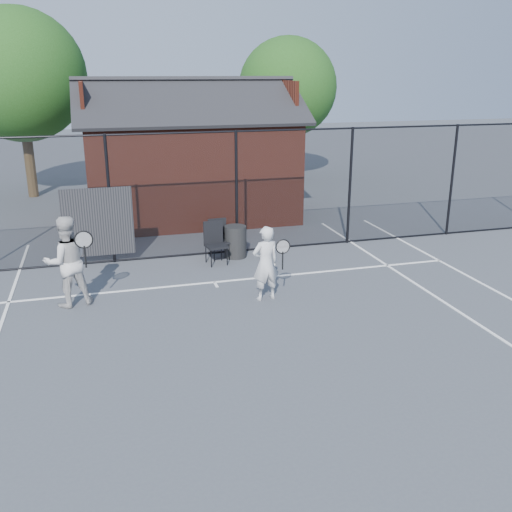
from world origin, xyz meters
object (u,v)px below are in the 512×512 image
object	(u,v)px
player_back	(67,262)
chair_right	(219,240)
player_front	(266,263)
clubhouse	(189,165)
chair_left	(216,244)
waste_bin	(235,242)

from	to	relation	value
player_back	chair_right	distance (m)	3.99
player_front	player_back	bearing A→B (deg)	168.69
clubhouse	chair_left	distance (m)	4.93
player_front	waste_bin	distance (m)	2.82
clubhouse	chair_left	bearing A→B (deg)	-92.33
chair_left	player_front	bearing A→B (deg)	-86.24
chair_left	waste_bin	distance (m)	0.69
clubhouse	player_back	world-z (taller)	clubhouse
waste_bin	chair_right	bearing A→B (deg)	180.00
player_back	waste_bin	distance (m)	4.33
player_back	chair_right	size ratio (longest dim) A/B	1.90
player_back	waste_bin	size ratio (longest dim) A/B	2.27
chair_left	chair_right	world-z (taller)	chair_left
player_front	chair_left	bearing A→B (deg)	101.44
chair_left	waste_bin	xyz separation A→B (m)	(0.56, 0.40, -0.10)
clubhouse	waste_bin	distance (m)	4.58
chair_left	chair_right	distance (m)	0.43
player_back	waste_bin	bearing A→B (deg)	28.51
player_back	chair_left	size ratio (longest dim) A/B	1.81
chair_right	player_front	bearing A→B (deg)	-86.65
player_back	waste_bin	world-z (taller)	player_back
clubhouse	player_back	bearing A→B (deg)	-117.92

